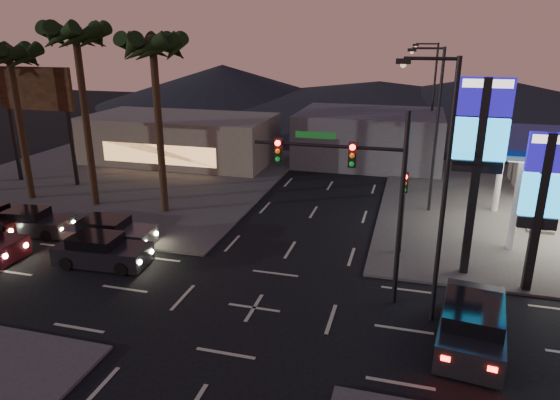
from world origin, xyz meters
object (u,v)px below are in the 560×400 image
(pylon_sign_tall, at_px, (480,139))
(pylon_sign_short, at_px, (543,189))
(suv_station, at_px, (472,324))
(car_lane_b_front, at_px, (110,233))
(car_lane_a_front, at_px, (102,251))
(car_lane_b_mid, at_px, (31,222))
(traffic_signal_mast, at_px, (358,179))

(pylon_sign_tall, xyz_separation_m, pylon_sign_short, (2.50, -1.00, -1.74))
(pylon_sign_tall, xyz_separation_m, suv_station, (-0.16, -5.76, -5.60))
(pylon_sign_tall, height_order, car_lane_b_front, pylon_sign_tall)
(pylon_sign_short, distance_m, car_lane_a_front, 19.96)
(pylon_sign_tall, height_order, car_lane_b_mid, pylon_sign_tall)
(suv_station, bearing_deg, pylon_sign_tall, 88.40)
(car_lane_b_front, distance_m, car_lane_b_mid, 5.24)
(traffic_signal_mast, bearing_deg, suv_station, -26.09)
(pylon_sign_short, relative_size, car_lane_a_front, 1.49)
(traffic_signal_mast, bearing_deg, pylon_sign_short, 19.13)
(car_lane_a_front, xyz_separation_m, car_lane_b_mid, (-6.15, 2.41, -0.03))
(car_lane_a_front, height_order, suv_station, suv_station)
(pylon_sign_short, distance_m, car_lane_b_mid, 25.86)
(pylon_sign_tall, xyz_separation_m, traffic_signal_mast, (-4.74, -3.51, -1.17))
(pylon_sign_tall, height_order, suv_station, pylon_sign_tall)
(car_lane_b_front, bearing_deg, pylon_sign_tall, 4.77)
(pylon_sign_tall, xyz_separation_m, car_lane_b_mid, (-23.04, -1.17, -5.73))
(pylon_sign_short, bearing_deg, car_lane_b_front, -178.63)
(car_lane_a_front, bearing_deg, pylon_sign_tall, 11.95)
(pylon_sign_tall, relative_size, traffic_signal_mast, 1.12)
(car_lane_a_front, bearing_deg, pylon_sign_short, 7.56)
(traffic_signal_mast, xyz_separation_m, car_lane_b_mid, (-18.30, 2.35, -4.57))
(pylon_sign_tall, distance_m, car_lane_b_mid, 23.78)
(traffic_signal_mast, relative_size, car_lane_b_mid, 1.77)
(pylon_sign_tall, xyz_separation_m, car_lane_b_front, (-17.82, -1.49, -5.69))
(pylon_sign_tall, height_order, traffic_signal_mast, pylon_sign_tall)
(pylon_sign_short, height_order, car_lane_a_front, pylon_sign_short)
(car_lane_a_front, height_order, car_lane_b_front, car_lane_b_front)
(traffic_signal_mast, distance_m, car_lane_b_mid, 19.01)
(car_lane_a_front, bearing_deg, car_lane_b_mid, 158.62)
(pylon_sign_tall, relative_size, pylon_sign_short, 1.29)
(car_lane_a_front, bearing_deg, car_lane_b_front, 113.91)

